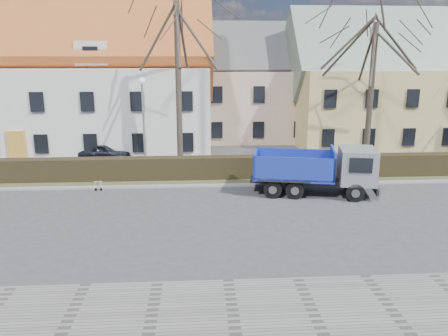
{
  "coord_description": "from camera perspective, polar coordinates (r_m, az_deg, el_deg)",
  "views": [
    {
      "loc": [
        -0.91,
        -18.53,
        6.91
      ],
      "look_at": [
        0.39,
        2.4,
        1.6
      ],
      "focal_mm": 35.0,
      "sensor_mm": 36.0,
      "label": 1
    }
  ],
  "objects": [
    {
      "name": "building_yellow",
      "position": [
        39.43,
        22.15,
        9.32
      ],
      "size": [
        18.8,
        10.8,
        8.5
      ],
      "primitive_type": null,
      "color": "tan",
      "rests_on": "ground"
    },
    {
      "name": "building_white",
      "position": [
        36.65,
        -23.17,
        9.71
      ],
      "size": [
        26.8,
        10.8,
        9.5
      ],
      "primitive_type": null,
      "color": "silver",
      "rests_on": "ground"
    },
    {
      "name": "curb_far",
      "position": [
        24.14,
        -1.26,
        -2.28
      ],
      "size": [
        80.0,
        0.3,
        0.12
      ],
      "primitive_type": "cube",
      "color": "gray",
      "rests_on": "ground"
    },
    {
      "name": "grass_strip",
      "position": [
        25.68,
        -1.4,
        -1.29
      ],
      "size": [
        80.0,
        3.0,
        0.1
      ],
      "primitive_type": "cube",
      "color": "#3F4627",
      "rests_on": "ground"
    },
    {
      "name": "parked_car_a",
      "position": [
        31.12,
        -15.34,
        2.06
      ],
      "size": [
        3.93,
        2.26,
        1.26
      ],
      "primitive_type": "imported",
      "rotation": [
        0.0,
        0.0,
        1.35
      ],
      "color": "black",
      "rests_on": "ground"
    },
    {
      "name": "dump_truck",
      "position": [
        22.94,
        11.12,
        -0.25
      ],
      "size": [
        6.79,
        3.66,
        2.58
      ],
      "primitive_type": null,
      "rotation": [
        0.0,
        0.0,
        -0.21
      ],
      "color": "navy",
      "rests_on": "ground"
    },
    {
      "name": "building_pink",
      "position": [
        38.95,
        3.75,
        9.9
      ],
      "size": [
        10.8,
        8.8,
        8.0
      ],
      "primitive_type": null,
      "color": "tan",
      "rests_on": "ground"
    },
    {
      "name": "ground",
      "position": [
        19.79,
        -0.71,
        -6.22
      ],
      "size": [
        120.0,
        120.0,
        0.0
      ],
      "primitive_type": "plane",
      "color": "#3A3A3C"
    },
    {
      "name": "tree_2",
      "position": [
        29.18,
        18.74,
        10.71
      ],
      "size": [
        8.0,
        8.0,
        11.0
      ],
      "primitive_type": null,
      "color": "#372E26",
      "rests_on": "ground"
    },
    {
      "name": "cart_frame",
      "position": [
        24.27,
        -16.55,
        -2.2
      ],
      "size": [
        0.66,
        0.38,
        0.6
      ],
      "primitive_type": null,
      "rotation": [
        0.0,
        0.0,
        -0.0
      ],
      "color": "silver",
      "rests_on": "ground"
    },
    {
      "name": "streetlight",
      "position": [
        26.02,
        -10.42,
        5.22
      ],
      "size": [
        0.46,
        0.46,
        5.9
      ],
      "primitive_type": null,
      "color": "#999EA5",
      "rests_on": "ground"
    },
    {
      "name": "tree_1",
      "position": [
        27.05,
        -6.02,
        12.9
      ],
      "size": [
        9.2,
        9.2,
        12.65
      ],
      "primitive_type": null,
      "color": "#372E26",
      "rests_on": "ground"
    },
    {
      "name": "hedge",
      "position": [
        25.33,
        -1.39,
        -0.1
      ],
      "size": [
        60.0,
        0.9,
        1.3
      ],
      "primitive_type": "cube",
      "color": "black",
      "rests_on": "ground"
    },
    {
      "name": "sidewalk_near",
      "position": [
        12.19,
        1.42,
        -20.11
      ],
      "size": [
        80.0,
        5.0,
        0.08
      ],
      "primitive_type": "cube",
      "color": "gray",
      "rests_on": "ground"
    }
  ]
}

